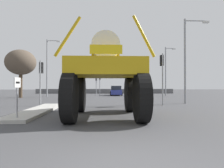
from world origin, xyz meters
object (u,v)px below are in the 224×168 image
at_px(traffic_signal_far_left, 96,80).
at_px(bare_tree_left, 21,63).
at_px(sedan_ahead, 116,91).
at_px(traffic_signal_far_right, 100,80).
at_px(streetlight_near_right, 187,56).
at_px(streetlight_far_left, 48,65).
at_px(lane_arrow_sign, 17,90).
at_px(streetlight_far_right, 166,69).
at_px(traffic_signal_near_left, 41,73).
at_px(oversize_sprayer, 106,76).
at_px(traffic_signal_near_right, 162,68).

height_order(traffic_signal_far_left, bare_tree_left, bare_tree_left).
relative_size(sedan_ahead, traffic_signal_far_right, 1.23).
relative_size(sedan_ahead, streetlight_near_right, 0.57).
distance_m(traffic_signal_far_right, streetlight_far_left, 8.14).
bearing_deg(streetlight_far_left, lane_arrow_sign, -78.40).
bearing_deg(streetlight_far_right, traffic_signal_far_right, 171.13).
distance_m(streetlight_near_right, streetlight_far_right, 13.06).
bearing_deg(traffic_signal_near_left, lane_arrow_sign, -81.10).
distance_m(streetlight_far_right, bare_tree_left, 20.43).
relative_size(oversize_sprayer, streetlight_near_right, 0.79).
height_order(sedan_ahead, streetlight_near_right, streetlight_near_right).
distance_m(lane_arrow_sign, traffic_signal_far_left, 22.67).
height_order(traffic_signal_near_right, bare_tree_left, bare_tree_left).
bearing_deg(traffic_signal_far_right, oversize_sprayer, -88.15).
distance_m(traffic_signal_far_right, bare_tree_left, 11.57).
distance_m(traffic_signal_far_left, streetlight_far_left, 7.68).
xyz_separation_m(lane_arrow_sign, streetlight_far_right, (13.26, 20.92, 2.74)).
xyz_separation_m(traffic_signal_near_left, bare_tree_left, (-5.75, 10.32, 1.98)).
xyz_separation_m(sedan_ahead, bare_tree_left, (-12.50, -5.82, 3.76)).
relative_size(oversize_sprayer, traffic_signal_near_right, 1.42).
relative_size(streetlight_far_left, bare_tree_left, 1.29).
distance_m(traffic_signal_far_left, bare_tree_left, 11.11).
relative_size(traffic_signal_near_left, streetlight_near_right, 0.47).
xyz_separation_m(oversize_sprayer, traffic_signal_near_left, (-4.89, 5.49, 0.47)).
bearing_deg(streetlight_far_right, oversize_sprayer, -115.43).
distance_m(traffic_signal_near_left, streetlight_far_right, 20.28).
distance_m(traffic_signal_near_left, traffic_signal_far_right, 16.41).
bearing_deg(sedan_ahead, lane_arrow_sign, 167.15).
bearing_deg(oversize_sprayer, traffic_signal_far_left, 3.41).
xyz_separation_m(traffic_signal_near_right, streetlight_far_right, (4.92, 14.30, 1.14)).
height_order(streetlight_near_right, streetlight_far_right, streetlight_far_right).
height_order(traffic_signal_near_left, streetlight_far_right, streetlight_far_right).
bearing_deg(sedan_ahead, oversize_sprayer, 176.31).
xyz_separation_m(traffic_signal_near_right, traffic_signal_far_left, (-5.74, 15.88, -0.57)).
xyz_separation_m(traffic_signal_near_right, streetlight_far_left, (-12.22, 12.27, 1.45)).
height_order(oversize_sprayer, streetlight_far_right, streetlight_far_right).
relative_size(sedan_ahead, traffic_signal_far_left, 1.27).
bearing_deg(traffic_signal_far_left, streetlight_far_left, -150.91).
bearing_deg(traffic_signal_near_right, streetlight_near_right, 28.71).
xyz_separation_m(oversize_sprayer, bare_tree_left, (-10.63, 15.81, 2.45)).
height_order(lane_arrow_sign, traffic_signal_near_right, traffic_signal_near_right).
bearing_deg(streetlight_far_left, streetlight_far_right, 6.75).
bearing_deg(bare_tree_left, traffic_signal_far_right, 29.16).
bearing_deg(lane_arrow_sign, traffic_signal_far_left, 83.40).
relative_size(streetlight_near_right, bare_tree_left, 1.20).
xyz_separation_m(sedan_ahead, streetlight_near_right, (5.25, -14.70, 3.41)).
bearing_deg(traffic_signal_near_left, oversize_sprayer, -48.33).
height_order(traffic_signal_far_left, streetlight_far_left, streetlight_far_left).
distance_m(lane_arrow_sign, bare_tree_left, 18.52).
xyz_separation_m(sedan_ahead, traffic_signal_near_left, (-6.76, -16.13, 1.78)).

